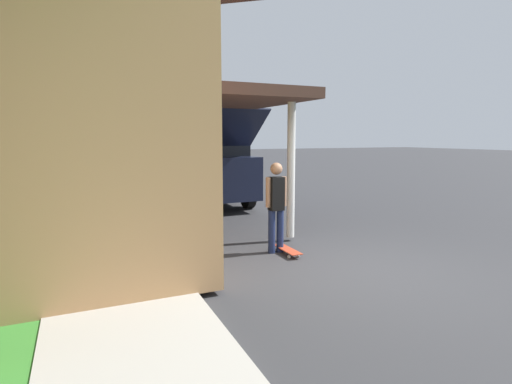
% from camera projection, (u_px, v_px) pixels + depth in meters
% --- Properties ---
extents(ground_plane, '(120.00, 120.00, 0.00)m').
position_uv_depth(ground_plane, '(362.00, 270.00, 6.33)').
color(ground_plane, '#333335').
extents(sidewalk, '(1.80, 80.00, 0.10)m').
position_uv_depth(sidewalk, '(99.00, 217.00, 10.28)').
color(sidewalk, '#ADA89E').
rests_on(sidewalk, ground_plane).
extents(suv_parked, '(2.10, 5.82, 2.81)m').
position_uv_depth(suv_parked, '(202.00, 166.00, 12.78)').
color(suv_parked, black).
rests_on(suv_parked, ground_plane).
extents(car_down_street, '(1.85, 4.24, 1.41)m').
position_uv_depth(car_down_street, '(137.00, 159.00, 25.90)').
color(car_down_street, maroon).
rests_on(car_down_street, ground_plane).
extents(skateboarder, '(0.41, 0.22, 1.65)m').
position_uv_depth(skateboarder, '(276.00, 203.00, 7.20)').
color(skateboarder, '#192347').
rests_on(skateboarder, ground_plane).
extents(skateboard, '(0.22, 0.77, 0.10)m').
position_uv_depth(skateboard, '(287.00, 250.00, 7.20)').
color(skateboard, '#B73D23').
rests_on(skateboard, ground_plane).
extents(fire_hydrant, '(0.20, 0.20, 0.67)m').
position_uv_depth(fire_hydrant, '(110.00, 240.00, 6.51)').
color(fire_hydrant, red).
rests_on(fire_hydrant, sidewalk).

